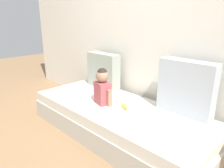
% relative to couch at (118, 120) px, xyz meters
% --- Properties ---
extents(ground_plane, '(12.00, 12.00, 0.00)m').
position_rel_couch_xyz_m(ground_plane, '(0.00, 0.00, -0.18)').
color(ground_plane, '#93704C').
extents(back_wall, '(5.51, 0.10, 2.47)m').
position_rel_couch_xyz_m(back_wall, '(0.00, 0.59, 1.06)').
color(back_wall, silver).
rests_on(back_wall, ground).
extents(couch, '(2.31, 0.92, 0.36)m').
position_rel_couch_xyz_m(couch, '(0.00, 0.00, 0.00)').
color(couch, beige).
rests_on(couch, ground).
extents(throw_pillow_left, '(0.53, 0.16, 0.50)m').
position_rel_couch_xyz_m(throw_pillow_left, '(-0.63, 0.36, 0.43)').
color(throw_pillow_left, '#99A393').
rests_on(throw_pillow_left, couch).
extents(throw_pillow_right, '(0.58, 0.16, 0.58)m').
position_rel_couch_xyz_m(throw_pillow_right, '(0.63, 0.36, 0.47)').
color(throw_pillow_right, '#B2BCC6').
rests_on(throw_pillow_right, couch).
extents(toddler, '(0.30, 0.19, 0.44)m').
position_rel_couch_xyz_m(toddler, '(-0.19, -0.07, 0.40)').
color(toddler, '#B24C51').
rests_on(toddler, couch).
extents(banana, '(0.17, 0.12, 0.04)m').
position_rel_couch_xyz_m(banana, '(0.09, 0.02, 0.20)').
color(banana, yellow).
rests_on(banana, couch).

